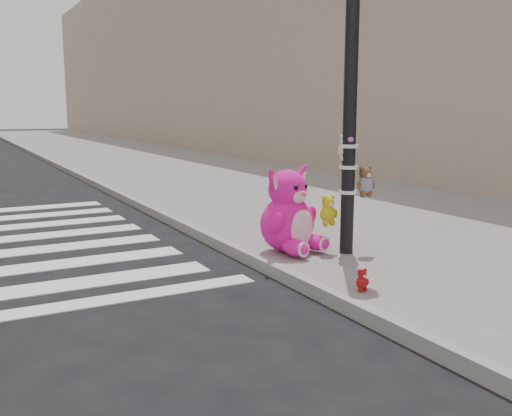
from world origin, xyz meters
TOP-DOWN VIEW (x-y plane):
  - ground at (0.00, 0.00)m, footprint 120.00×120.00m
  - sidewalk_near at (5.00, 10.00)m, footprint 7.00×80.00m
  - curb_edge at (1.55, 10.00)m, footprint 0.12×80.00m
  - bld_near at (10.50, 20.00)m, footprint 5.00×60.00m
  - signal_pole at (2.61, 1.81)m, footprint 0.68×0.48m
  - pink_bunny at (2.01, 2.17)m, footprint 0.85×0.93m
  - red_teddy at (1.80, 0.50)m, footprint 0.15×0.11m

SIDE VIEW (x-z plane):
  - ground at x=0.00m, z-range 0.00..0.00m
  - sidewalk_near at x=5.00m, z-range 0.00..0.14m
  - curb_edge at x=1.55m, z-range -0.01..0.15m
  - red_teddy at x=1.80m, z-range 0.14..0.36m
  - pink_bunny at x=2.01m, z-range 0.04..1.12m
  - signal_pole at x=2.61m, z-range -0.19..3.81m
  - bld_near at x=10.50m, z-range 0.00..10.00m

